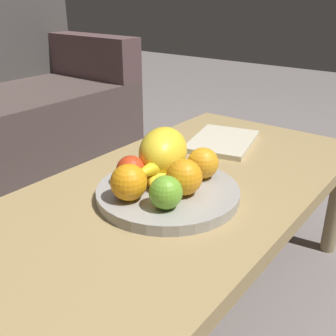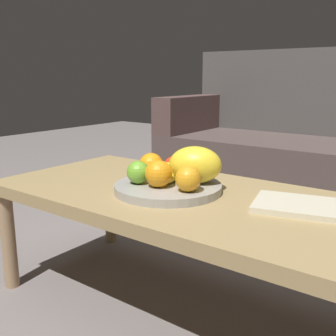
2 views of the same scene
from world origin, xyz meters
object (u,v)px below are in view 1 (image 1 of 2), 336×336
object	(u,v)px
orange_front	(184,177)
banana_bunch	(156,172)
apple_left	(166,192)
coffee_table	(173,203)
fruit_bowl	(168,193)
melon_large_front	(163,151)
orange_right	(203,163)
magazine	(222,141)
apple_front	(131,170)
orange_left	(129,182)

from	to	relation	value
orange_front	banana_bunch	distance (m)	0.09
apple_left	coffee_table	bearing A→B (deg)	30.55
fruit_bowl	melon_large_front	distance (m)	0.11
fruit_bowl	orange_right	bearing A→B (deg)	-18.59
fruit_bowl	apple_left	world-z (taller)	apple_left
melon_large_front	orange_right	world-z (taller)	melon_large_front
fruit_bowl	magazine	xyz separation A→B (m)	(0.39, 0.08, -0.00)
fruit_bowl	orange_front	distance (m)	0.07
melon_large_front	orange_right	distance (m)	0.10
apple_front	banana_bunch	distance (m)	0.06
orange_right	magazine	distance (m)	0.32
apple_front	orange_left	bearing A→B (deg)	-140.97
coffee_table	orange_front	world-z (taller)	orange_front
orange_right	orange_left	bearing A→B (deg)	160.78
orange_front	apple_front	bearing A→B (deg)	105.29
orange_right	banana_bunch	size ratio (longest dim) A/B	0.48
apple_front	banana_bunch	world-z (taller)	apple_front
melon_large_front	apple_left	world-z (taller)	melon_large_front
coffee_table	apple_left	xyz separation A→B (m)	(-0.12, -0.07, 0.10)
orange_left	orange_right	distance (m)	0.20
coffee_table	magazine	bearing A→B (deg)	10.46
melon_large_front	banana_bunch	xyz separation A→B (m)	(-0.05, -0.02, -0.03)
orange_right	magazine	world-z (taller)	orange_right
apple_left	magazine	world-z (taller)	apple_left
orange_right	apple_left	size ratio (longest dim) A/B	1.06
fruit_bowl	magazine	world-z (taller)	fruit_bowl
melon_large_front	orange_left	distance (m)	0.16
fruit_bowl	melon_large_front	size ratio (longest dim) A/B	2.03
fruit_bowl	apple_left	distance (m)	0.10
fruit_bowl	coffee_table	bearing A→B (deg)	22.75
melon_large_front	apple_front	distance (m)	0.10
orange_right	banana_bunch	xyz separation A→B (m)	(-0.09, 0.07, -0.01)
fruit_bowl	orange_left	bearing A→B (deg)	160.14
orange_front	orange_left	size ratio (longest dim) A/B	1.01
orange_right	banana_bunch	world-z (taller)	orange_right
banana_bunch	magazine	bearing A→B (deg)	6.02
apple_left	banana_bunch	size ratio (longest dim) A/B	0.45
coffee_table	magazine	world-z (taller)	magazine
fruit_bowl	apple_front	bearing A→B (deg)	113.77
melon_large_front	magazine	distance (m)	0.34
melon_large_front	orange_front	world-z (taller)	melon_large_front
fruit_bowl	orange_front	world-z (taller)	orange_front
melon_large_front	apple_left	bearing A→B (deg)	-140.15
melon_large_front	magazine	xyz separation A→B (m)	(0.33, 0.02, -0.07)
melon_large_front	orange_left	size ratio (longest dim) A/B	2.02
apple_left	magazine	distance (m)	0.49
orange_right	apple_left	world-z (taller)	orange_right
coffee_table	orange_right	distance (m)	0.13
orange_right	apple_left	xyz separation A→B (m)	(-0.17, -0.02, -0.00)
coffee_table	orange_left	world-z (taller)	orange_left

